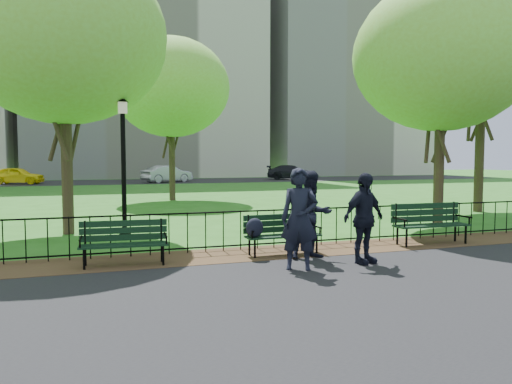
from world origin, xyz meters
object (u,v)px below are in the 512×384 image
object	(u,v)px
tree_near_e	(442,56)
park_bench_main	(271,229)
park_bench_left_a	(124,238)
park_bench_right_a	(429,219)
tree_mid_e	(484,21)
person_right	(364,218)
sedan_dark	(292,172)
person_mid	(312,215)
taxi	(17,175)
tree_near_w	(64,37)
tree_far_c	(171,87)
person_left	(299,219)
lamppost	(123,162)
sedan_silver	(167,174)

from	to	relation	value
tree_near_e	park_bench_main	bearing A→B (deg)	-157.11
park_bench_left_a	park_bench_right_a	distance (m)	7.11
tree_near_e	tree_mid_e	world-z (taller)	tree_mid_e
person_right	sedan_dark	xyz separation A→B (m)	(12.93, 34.22, -0.22)
tree_near_e	sedan_dark	world-z (taller)	tree_near_e
tree_mid_e	person_mid	world-z (taller)	tree_mid_e
park_bench_left_a	taxi	size ratio (longest dim) A/B	0.43
tree_near_e	park_bench_left_a	bearing A→B (deg)	-164.00
park_bench_right_a	person_mid	distance (m)	3.49
park_bench_right_a	tree_near_e	xyz separation A→B (m)	(2.37, 2.63, 4.49)
tree_near_w	tree_far_c	xyz separation A→B (m)	(4.43, 9.80, 0.15)
park_bench_main	sedan_dark	xyz separation A→B (m)	(14.37, 32.89, 0.11)
tree_mid_e	tree_near_w	bearing A→B (deg)	-176.62
park_bench_right_a	person_left	world-z (taller)	person_left
lamppost	tree_near_w	bearing A→B (deg)	142.87
park_bench_left_a	person_left	world-z (taller)	person_left
park_bench_main	lamppost	bearing A→B (deg)	125.82
park_bench_main	park_bench_right_a	world-z (taller)	park_bench_right_a
lamppost	person_left	bearing A→B (deg)	-60.69
person_left	tree_far_c	bearing A→B (deg)	113.61
park_bench_left_a	tree_near_w	xyz separation A→B (m)	(-1.15, 4.61, 4.74)
park_bench_main	person_left	distance (m)	1.47
park_bench_right_a	taxi	bearing A→B (deg)	113.55
lamppost	sedan_silver	size ratio (longest dim) A/B	0.86
park_bench_right_a	lamppost	world-z (taller)	lamppost
taxi	sedan_silver	xyz separation A→B (m)	(11.41, -1.03, 0.03)
person_mid	person_right	xyz separation A→B (m)	(0.76, -0.75, -0.01)
taxi	tree_near_w	bearing A→B (deg)	-155.67
lamppost	person_left	xyz separation A→B (m)	(2.79, -4.97, -1.02)
person_left	person_right	size ratio (longest dim) A/B	1.06
tree_near_w	taxi	bearing A→B (deg)	99.34
taxi	sedan_silver	size ratio (longest dim) A/B	0.93
sedan_dark	person_right	bearing A→B (deg)	-176.62
park_bench_right_a	person_right	xyz separation A→B (m)	(-2.65, -1.43, 0.29)
person_left	sedan_silver	xyz separation A→B (m)	(2.60, 32.99, -0.25)
tree_mid_e	tree_far_c	world-z (taller)	tree_mid_e
park_bench_main	lamppost	world-z (taller)	lamppost
tree_far_c	sedan_silver	distance (m)	17.95
park_bench_main	tree_near_w	bearing A→B (deg)	130.08
park_bench_left_a	tree_near_w	size ratio (longest dim) A/B	0.22
tree_far_c	sedan_silver	xyz separation A→B (m)	(2.37, 17.16, -4.73)
lamppost	sedan_silver	bearing A→B (deg)	79.11
lamppost	sedan_dark	world-z (taller)	lamppost
park_bench_left_a	park_bench_main	bearing A→B (deg)	3.41
tree_mid_e	person_right	size ratio (longest dim) A/B	5.82
person_mid	tree_near_w	bearing A→B (deg)	129.63
park_bench_main	lamppost	size ratio (longest dim) A/B	0.47
tree_near_w	person_left	distance (m)	8.53
person_right	sedan_silver	world-z (taller)	person_right
park_bench_main	sedan_dark	bearing A→B (deg)	64.46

